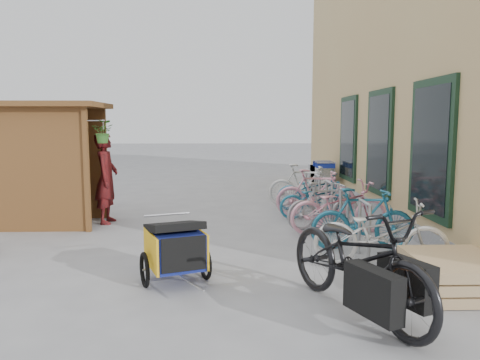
{
  "coord_description": "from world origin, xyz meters",
  "views": [
    {
      "loc": [
        0.25,
        -6.74,
        2.0
      ],
      "look_at": [
        0.5,
        1.5,
        1.0
      ],
      "focal_mm": 35.0,
      "sensor_mm": 36.0,
      "label": 1
    }
  ],
  "objects_px": {
    "bike_0": "(380,234)",
    "bike_6": "(314,191)",
    "bike_4": "(316,200)",
    "person_kiosk": "(106,178)",
    "shopping_carts": "(321,174)",
    "bike_7": "(304,186)",
    "cargo_bike": "(358,259)",
    "bike_1": "(363,219)",
    "bike_5": "(316,193)",
    "kiosk": "(45,147)",
    "bike_3": "(324,206)",
    "child_trailer": "(175,246)",
    "bike_2": "(339,207)",
    "pallet_stack": "(456,274)"
  },
  "relations": [
    {
      "from": "bike_0",
      "to": "bike_6",
      "type": "relative_size",
      "value": 1.07
    },
    {
      "from": "bike_0",
      "to": "bike_4",
      "type": "xyz_separation_m",
      "value": [
        -0.26,
        3.36,
        -0.08
      ]
    },
    {
      "from": "person_kiosk",
      "to": "bike_6",
      "type": "relative_size",
      "value": 1.07
    },
    {
      "from": "shopping_carts",
      "to": "bike_4",
      "type": "bearing_deg",
      "value": -103.06
    },
    {
      "from": "person_kiosk",
      "to": "bike_7",
      "type": "relative_size",
      "value": 1.06
    },
    {
      "from": "shopping_carts",
      "to": "cargo_bike",
      "type": "xyz_separation_m",
      "value": [
        -1.37,
        -8.67,
        0.04
      ]
    },
    {
      "from": "bike_1",
      "to": "bike_4",
      "type": "height_order",
      "value": "bike_1"
    },
    {
      "from": "bike_0",
      "to": "bike_5",
      "type": "height_order",
      "value": "bike_5"
    },
    {
      "from": "person_kiosk",
      "to": "kiosk",
      "type": "bearing_deg",
      "value": 99.37
    },
    {
      "from": "kiosk",
      "to": "bike_3",
      "type": "height_order",
      "value": "kiosk"
    },
    {
      "from": "kiosk",
      "to": "bike_6",
      "type": "xyz_separation_m",
      "value": [
        5.56,
        1.43,
        -1.1
      ]
    },
    {
      "from": "child_trailer",
      "to": "bike_3",
      "type": "height_order",
      "value": "bike_3"
    },
    {
      "from": "bike_2",
      "to": "bike_7",
      "type": "xyz_separation_m",
      "value": [
        -0.18,
        2.75,
        0.03
      ]
    },
    {
      "from": "bike_2",
      "to": "bike_3",
      "type": "bearing_deg",
      "value": 20.86
    },
    {
      "from": "bike_0",
      "to": "bike_3",
      "type": "bearing_deg",
      "value": 19.66
    },
    {
      "from": "bike_1",
      "to": "bike_5",
      "type": "relative_size",
      "value": 0.97
    },
    {
      "from": "kiosk",
      "to": "shopping_carts",
      "type": "bearing_deg",
      "value": 33.58
    },
    {
      "from": "bike_7",
      "to": "cargo_bike",
      "type": "bearing_deg",
      "value": -175.03
    },
    {
      "from": "pallet_stack",
      "to": "bike_6",
      "type": "xyz_separation_m",
      "value": [
        -0.72,
        5.3,
        0.24
      ]
    },
    {
      "from": "person_kiosk",
      "to": "bike_1",
      "type": "xyz_separation_m",
      "value": [
        4.56,
        -2.16,
        -0.41
      ]
    },
    {
      "from": "child_trailer",
      "to": "bike_5",
      "type": "relative_size",
      "value": 0.84
    },
    {
      "from": "bike_4",
      "to": "bike_6",
      "type": "relative_size",
      "value": 0.91
    },
    {
      "from": "child_trailer",
      "to": "bike_5",
      "type": "bearing_deg",
      "value": 37.07
    },
    {
      "from": "shopping_carts",
      "to": "bike_5",
      "type": "xyz_separation_m",
      "value": [
        -0.82,
        -3.53,
        -0.03
      ]
    },
    {
      "from": "pallet_stack",
      "to": "bike_6",
      "type": "relative_size",
      "value": 0.7
    },
    {
      "from": "child_trailer",
      "to": "bike_4",
      "type": "xyz_separation_m",
      "value": [
        2.52,
        3.9,
        -0.06
      ]
    },
    {
      "from": "bike_4",
      "to": "bike_6",
      "type": "height_order",
      "value": "bike_6"
    },
    {
      "from": "kiosk",
      "to": "bike_4",
      "type": "relative_size",
      "value": 1.61
    },
    {
      "from": "bike_0",
      "to": "person_kiosk",
      "type": "bearing_deg",
      "value": 68.67
    },
    {
      "from": "bike_6",
      "to": "child_trailer",
      "type": "bearing_deg",
      "value": 152.64
    },
    {
      "from": "pallet_stack",
      "to": "bike_5",
      "type": "bearing_deg",
      "value": 100.35
    },
    {
      "from": "bike_3",
      "to": "person_kiosk",
      "type": "bearing_deg",
      "value": 65.87
    },
    {
      "from": "kiosk",
      "to": "shopping_carts",
      "type": "relative_size",
      "value": 1.72
    },
    {
      "from": "pallet_stack",
      "to": "bike_3",
      "type": "xyz_separation_m",
      "value": [
        -0.9,
        3.34,
        0.24
      ]
    },
    {
      "from": "bike_1",
      "to": "bike_4",
      "type": "relative_size",
      "value": 1.07
    },
    {
      "from": "bike_5",
      "to": "bike_6",
      "type": "bearing_deg",
      "value": -4.45
    },
    {
      "from": "kiosk",
      "to": "person_kiosk",
      "type": "height_order",
      "value": "kiosk"
    },
    {
      "from": "child_trailer",
      "to": "bike_2",
      "type": "bearing_deg",
      "value": 22.67
    },
    {
      "from": "bike_4",
      "to": "bike_5",
      "type": "relative_size",
      "value": 0.9
    },
    {
      "from": "bike_4",
      "to": "bike_5",
      "type": "xyz_separation_m",
      "value": [
        0.04,
        0.19,
        0.11
      ]
    },
    {
      "from": "bike_1",
      "to": "child_trailer",
      "type": "bearing_deg",
      "value": 118.34
    },
    {
      "from": "pallet_stack",
      "to": "person_kiosk",
      "type": "bearing_deg",
      "value": 141.96
    },
    {
      "from": "cargo_bike",
      "to": "bike_5",
      "type": "distance_m",
      "value": 5.17
    },
    {
      "from": "bike_2",
      "to": "bike_4",
      "type": "xyz_separation_m",
      "value": [
        -0.17,
        1.34,
        -0.08
      ]
    },
    {
      "from": "child_trailer",
      "to": "bike_3",
      "type": "bearing_deg",
      "value": 28.68
    },
    {
      "from": "person_kiosk",
      "to": "bike_7",
      "type": "xyz_separation_m",
      "value": [
        4.27,
        1.7,
        -0.39
      ]
    },
    {
      "from": "cargo_bike",
      "to": "bike_0",
      "type": "xyz_separation_m",
      "value": [
        0.76,
        1.59,
        -0.11
      ]
    },
    {
      "from": "cargo_bike",
      "to": "bike_4",
      "type": "height_order",
      "value": "cargo_bike"
    },
    {
      "from": "person_kiosk",
      "to": "bike_4",
      "type": "bearing_deg",
      "value": -84.46
    },
    {
      "from": "person_kiosk",
      "to": "bike_3",
      "type": "bearing_deg",
      "value": -97.51
    }
  ]
}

